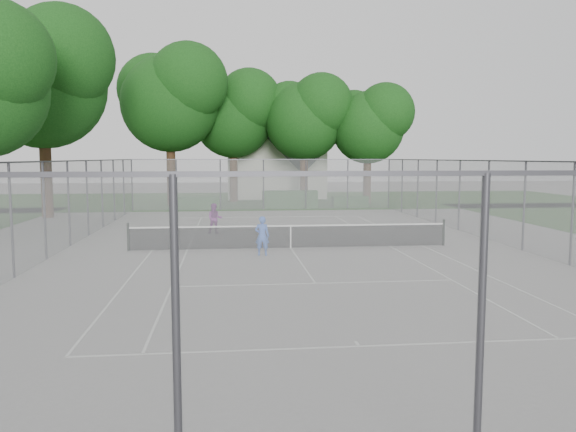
{
  "coord_description": "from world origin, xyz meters",
  "views": [
    {
      "loc": [
        -2.5,
        -22.22,
        3.65
      ],
      "look_at": [
        0.0,
        1.0,
        1.2
      ],
      "focal_mm": 35.0,
      "sensor_mm": 36.0,
      "label": 1
    }
  ],
  "objects": [
    {
      "name": "ground",
      "position": [
        0.0,
        0.0,
        0.0
      ],
      "size": [
        120.0,
        120.0,
        0.0
      ],
      "primitive_type": "plane",
      "color": "slate",
      "rests_on": "ground"
    },
    {
      "name": "grass_far",
      "position": [
        0.0,
        26.0,
        0.0
      ],
      "size": [
        60.0,
        20.0,
        0.0
      ],
      "primitive_type": "cube",
      "color": "#1A3F12",
      "rests_on": "ground"
    },
    {
      "name": "court_markings",
      "position": [
        0.0,
        0.0,
        0.01
      ],
      "size": [
        11.03,
        23.83,
        0.01
      ],
      "color": "beige",
      "rests_on": "ground"
    },
    {
      "name": "tennis_net",
      "position": [
        0.0,
        0.0,
        0.51
      ],
      "size": [
        12.87,
        0.1,
        1.1
      ],
      "color": "black",
      "rests_on": "ground"
    },
    {
      "name": "perimeter_fence",
      "position": [
        0.0,
        0.0,
        1.81
      ],
      "size": [
        18.08,
        34.08,
        3.52
      ],
      "color": "#38383D",
      "rests_on": "ground"
    },
    {
      "name": "tree_far_left",
      "position": [
        -6.64,
        21.03,
        8.27
      ],
      "size": [
        8.37,
        7.64,
        12.03
      ],
      "color": "#351F13",
      "rests_on": "ground"
    },
    {
      "name": "tree_far_midleft",
      "position": [
        -1.9,
        24.12,
        7.36
      ],
      "size": [
        7.45,
        6.8,
        10.71
      ],
      "color": "#351F13",
      "rests_on": "ground"
    },
    {
      "name": "tree_far_midright",
      "position": [
        3.66,
        22.23,
        6.99
      ],
      "size": [
        7.07,
        6.46,
        10.17
      ],
      "color": "#351F13",
      "rests_on": "ground"
    },
    {
      "name": "tree_far_right",
      "position": [
        8.6,
        21.34,
        6.44
      ],
      "size": [
        6.53,
        5.96,
        9.38
      ],
      "color": "#351F13",
      "rests_on": "ground"
    },
    {
      "name": "tree_side_back",
      "position": [
        -13.32,
        13.09,
        8.54
      ],
      "size": [
        8.64,
        7.89,
        12.42
      ],
      "color": "#351F13",
      "rests_on": "ground"
    },
    {
      "name": "hedge_left",
      "position": [
        -4.85,
        17.85,
        0.43
      ],
      "size": [
        3.43,
        1.03,
        0.86
      ],
      "primitive_type": "cube",
      "color": "#194315",
      "rests_on": "ground"
    },
    {
      "name": "hedge_mid",
      "position": [
        1.97,
        17.98,
        0.62
      ],
      "size": [
        3.94,
        1.13,
        1.24
      ],
      "primitive_type": "cube",
      "color": "#194315",
      "rests_on": "ground"
    },
    {
      "name": "hedge_right",
      "position": [
        6.49,
        18.38,
        0.39
      ],
      "size": [
        2.62,
        0.96,
        0.79
      ],
      "primitive_type": "cube",
      "color": "#194315",
      "rests_on": "ground"
    },
    {
      "name": "house",
      "position": [
        1.82,
        29.07,
        4.3
      ],
      "size": [
        8.58,
        6.65,
        10.68
      ],
      "color": "beige",
      "rests_on": "ground"
    },
    {
      "name": "girl_player",
      "position": [
        -1.25,
        -1.54,
        0.74
      ],
      "size": [
        0.58,
        0.42,
        1.48
      ],
      "primitive_type": "imported",
      "rotation": [
        0.0,
        0.0,
        3.01
      ],
      "color": "blue",
      "rests_on": "ground"
    },
    {
      "name": "woman_player",
      "position": [
        -3.13,
        4.59,
        0.73
      ],
      "size": [
        0.73,
        0.58,
        1.46
      ],
      "primitive_type": "imported",
      "rotation": [
        0.0,
        0.0,
        0.04
      ],
      "color": "#6F2673",
      "rests_on": "ground"
    }
  ]
}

